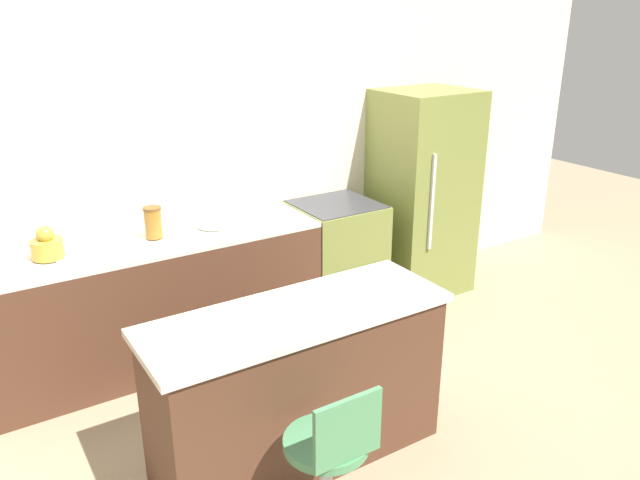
# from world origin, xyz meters

# --- Properties ---
(ground_plane) EXTENTS (14.00, 14.00, 0.00)m
(ground_plane) POSITION_xyz_m (0.00, 0.00, 0.00)
(ground_plane) COLOR #998466
(wall_back) EXTENTS (8.00, 0.06, 2.60)m
(wall_back) POSITION_xyz_m (0.00, 0.66, 1.30)
(wall_back) COLOR beige
(wall_back) RESTS_ON ground_plane
(back_counter) EXTENTS (2.22, 0.61, 0.90)m
(back_counter) POSITION_xyz_m (-0.33, 0.32, 0.45)
(back_counter) COLOR #4C2D1E
(back_counter) RESTS_ON ground_plane
(kitchen_island) EXTENTS (1.60, 0.56, 0.89)m
(kitchen_island) POSITION_xyz_m (-0.04, -1.05, 0.45)
(kitchen_island) COLOR #4C2D1E
(kitchen_island) RESTS_ON ground_plane
(oven_range) EXTENTS (0.63, 0.62, 0.90)m
(oven_range) POSITION_xyz_m (1.11, 0.32, 0.45)
(oven_range) COLOR olive
(oven_range) RESTS_ON ground_plane
(refrigerator) EXTENTS (0.73, 0.68, 1.70)m
(refrigerator) POSITION_xyz_m (1.95, 0.30, 0.85)
(refrigerator) COLOR olive
(refrigerator) RESTS_ON ground_plane
(stool_chair) EXTENTS (0.39, 0.39, 0.84)m
(stool_chair) POSITION_xyz_m (-0.21, -1.60, 0.40)
(stool_chair) COLOR #B7B7BC
(stool_chair) RESTS_ON ground_plane
(kettle) EXTENTS (0.19, 0.19, 0.20)m
(kettle) POSITION_xyz_m (-0.96, 0.34, 0.97)
(kettle) COLOR #B29333
(kettle) RESTS_ON back_counter
(mixing_bowl) EXTENTS (0.22, 0.22, 0.08)m
(mixing_bowl) POSITION_xyz_m (0.11, 0.34, 0.94)
(mixing_bowl) COLOR white
(mixing_bowl) RESTS_ON back_counter
(canister_jar) EXTENTS (0.12, 0.12, 0.21)m
(canister_jar) POSITION_xyz_m (-0.31, 0.34, 1.00)
(canister_jar) COLOR #9E6623
(canister_jar) RESTS_ON back_counter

